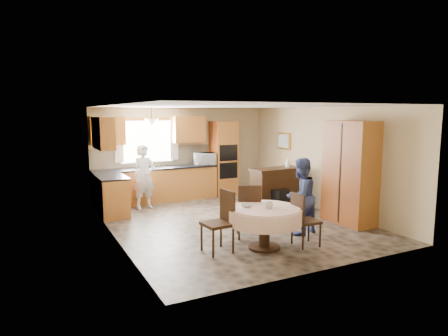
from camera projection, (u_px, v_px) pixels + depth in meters
name	position (u px, v px, depth m)	size (l,w,h in m)	color
floor	(232.00, 222.00, 8.69)	(5.00, 6.00, 0.01)	#6E5C4D
ceiling	(232.00, 106.00, 8.35)	(5.00, 6.00, 0.01)	white
wall_back	(182.00, 153.00, 11.17)	(5.00, 0.02, 2.50)	tan
wall_front	(327.00, 189.00, 5.86)	(5.00, 0.02, 2.50)	tan
wall_left	(113.00, 173.00, 7.41)	(0.02, 6.00, 2.50)	tan
wall_right	(323.00, 159.00, 9.63)	(0.02, 6.00, 2.50)	tan
window	(147.00, 141.00, 10.66)	(1.40, 0.03, 1.10)	white
curtain_left	(119.00, 141.00, 10.28)	(0.22, 0.02, 1.15)	white
curtain_right	(174.00, 139.00, 10.95)	(0.22, 0.02, 1.15)	white
base_cab_back	(156.00, 185.00, 10.64)	(3.30, 0.60, 0.88)	#C88435
counter_back	(156.00, 168.00, 10.58)	(3.30, 0.64, 0.04)	black
base_cab_left	(112.00, 196.00, 9.25)	(0.60, 1.20, 0.88)	#C88435
counter_left	(111.00, 177.00, 9.18)	(0.64, 1.20, 0.04)	black
backsplash	(153.00, 157.00, 10.80)	(3.30, 0.02, 0.55)	tan
wall_cab_left	(107.00, 131.00, 10.03)	(0.85, 0.33, 0.72)	#B36D2C
wall_cab_right	(189.00, 129.00, 11.00)	(0.90, 0.33, 0.72)	#B36D2C
wall_cab_side	(103.00, 133.00, 8.98)	(0.33, 1.20, 0.72)	#B36D2C
oven_tower	(224.00, 158.00, 11.44)	(0.66, 0.62, 2.12)	#C88435
oven_upper	(229.00, 153.00, 11.13)	(0.56, 0.01, 0.45)	black
oven_lower	(229.00, 171.00, 11.20)	(0.56, 0.01, 0.45)	black
pendant	(152.00, 122.00, 10.17)	(0.36, 0.36, 0.18)	beige
sideboard	(277.00, 189.00, 9.87)	(1.34, 0.55, 0.95)	#35200E
space_heater	(280.00, 201.00, 9.54)	(0.40, 0.28, 0.55)	black
cupboard	(350.00, 173.00, 8.47)	(0.57, 1.15, 2.19)	#C88435
dining_table	(265.00, 217.00, 6.94)	(1.29, 1.29, 0.73)	#35200E
chair_left	(222.00, 218.00, 6.79)	(0.50, 0.50, 1.05)	#35200E
chair_back	(249.00, 209.00, 7.49)	(0.60, 0.60, 1.04)	#35200E
chair_right	(303.00, 217.00, 7.06)	(0.45, 0.45, 0.96)	#35200E
framed_picture	(284.00, 141.00, 10.98)	(0.06, 0.56, 0.46)	gold
microwave	(204.00, 159.00, 11.13)	(0.60, 0.40, 0.33)	silver
person_sink	(144.00, 177.00, 9.85)	(0.58, 0.38, 1.58)	silver
person_dining	(300.00, 196.00, 7.75)	(0.73, 0.57, 1.50)	navy
bowl_sideboard	(266.00, 170.00, 9.66)	(0.24, 0.24, 0.06)	#B2B2B2
bottle_sideboard	(288.00, 164.00, 9.92)	(0.11, 0.11, 0.28)	silver
cup_table	(269.00, 205.00, 6.85)	(0.14, 0.14, 0.11)	#B2B2B2
bowl_table	(246.00, 205.00, 6.96)	(0.18, 0.18, 0.06)	#B2B2B2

